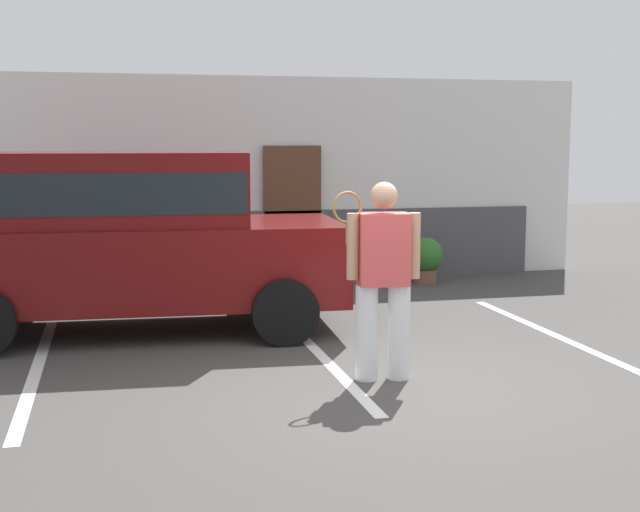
% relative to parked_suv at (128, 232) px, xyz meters
% --- Properties ---
extents(ground_plane, '(40.00, 40.00, 0.00)m').
position_rel_parked_suv_xyz_m(ground_plane, '(2.27, -2.97, -1.15)').
color(ground_plane, '#423F3D').
extents(parking_stripe_0, '(0.12, 4.40, 0.01)m').
position_rel_parked_suv_xyz_m(parking_stripe_0, '(-0.92, -1.47, -1.14)').
color(parking_stripe_0, silver).
rests_on(parking_stripe_0, ground_plane).
extents(parking_stripe_1, '(0.12, 4.40, 0.01)m').
position_rel_parked_suv_xyz_m(parking_stripe_1, '(1.86, -1.47, -1.14)').
color(parking_stripe_1, silver).
rests_on(parking_stripe_1, ground_plane).
extents(parking_stripe_2, '(0.12, 4.40, 0.01)m').
position_rel_parked_suv_xyz_m(parking_stripe_2, '(4.64, -1.47, -1.14)').
color(parking_stripe_2, silver).
rests_on(parking_stripe_2, ground_plane).
extents(house_frontage, '(10.06, 0.40, 3.15)m').
position_rel_parked_suv_xyz_m(house_frontage, '(2.27, 3.31, 0.33)').
color(house_frontage, white).
rests_on(house_frontage, ground_plane).
extents(parked_suv, '(4.70, 2.38, 2.05)m').
position_rel_parked_suv_xyz_m(parked_suv, '(0.00, 0.00, 0.00)').
color(parked_suv, '#590C0C').
rests_on(parked_suv, ground_plane).
extents(tennis_player_man, '(0.80, 0.33, 1.81)m').
position_rel_parked_suv_xyz_m(tennis_player_man, '(2.20, -2.58, -0.20)').
color(tennis_player_man, white).
rests_on(tennis_player_man, ground_plane).
extents(potted_plant_by_porch, '(0.54, 0.54, 0.71)m').
position_rel_parked_suv_xyz_m(potted_plant_by_porch, '(4.48, 2.40, -0.75)').
color(potted_plant_by_porch, brown).
rests_on(potted_plant_by_porch, ground_plane).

